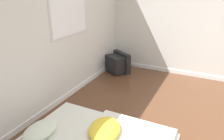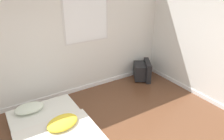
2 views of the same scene
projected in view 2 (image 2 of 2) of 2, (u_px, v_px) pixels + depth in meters
name	position (u px, v px, depth m)	size (l,w,h in m)	color
wall_back	(58.00, 39.00, 4.43)	(7.49, 0.08, 2.60)	silver
mattress_bed	(54.00, 133.00, 3.60)	(1.24, 1.84, 0.36)	silver
crt_tv	(143.00, 71.00, 5.57)	(0.61, 0.66, 0.48)	black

